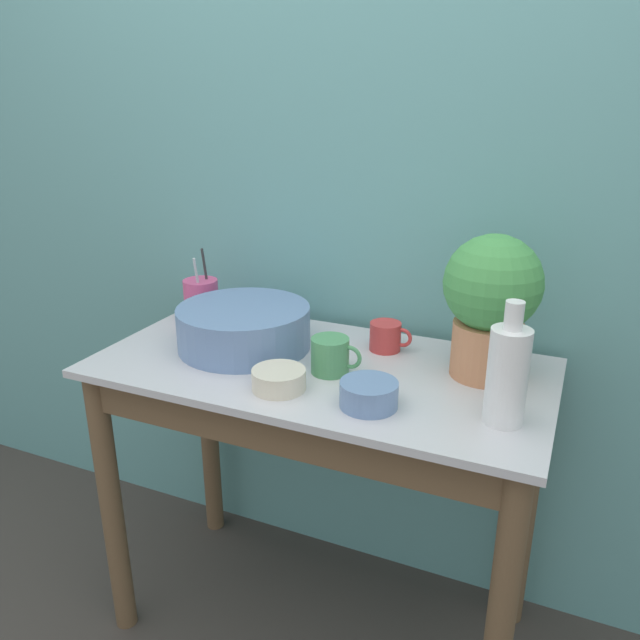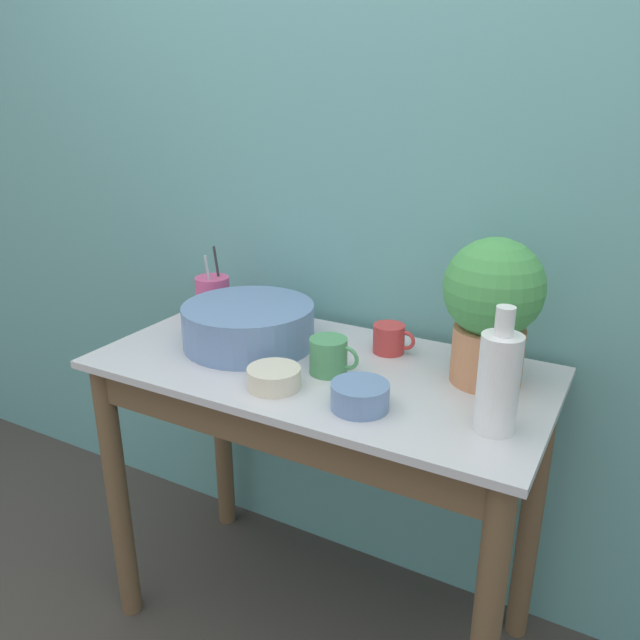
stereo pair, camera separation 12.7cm
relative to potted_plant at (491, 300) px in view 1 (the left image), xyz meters
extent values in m
cube|color=#609E9E|center=(-0.39, 0.24, 0.17)|extent=(6.00, 0.05, 2.40)
cylinder|color=brown|center=(-0.91, -0.35, -0.62)|extent=(0.06, 0.06, 0.82)
cylinder|color=brown|center=(0.13, -0.35, -0.62)|extent=(0.06, 0.06, 0.82)
cylinder|color=brown|center=(-0.91, 0.14, -0.62)|extent=(0.06, 0.06, 0.82)
cylinder|color=brown|center=(0.13, 0.14, -0.62)|extent=(0.06, 0.06, 0.82)
cube|color=brown|center=(-0.39, -0.35, -0.26)|extent=(1.05, 0.02, 0.10)
cube|color=silver|center=(-0.39, -0.10, -0.20)|extent=(1.15, 0.58, 0.02)
cylinder|color=tan|center=(0.00, 0.00, -0.13)|extent=(0.17, 0.17, 0.14)
sphere|color=#47994C|center=(0.00, 0.00, 0.04)|extent=(0.23, 0.23, 0.23)
cylinder|color=#6684B2|center=(-0.62, -0.08, -0.14)|extent=(0.36, 0.36, 0.11)
cylinder|color=white|center=(0.08, -0.22, -0.09)|extent=(0.08, 0.08, 0.21)
cylinder|color=white|center=(0.08, -0.22, 0.04)|extent=(0.04, 0.04, 0.06)
cylinder|color=#C63838|center=(-0.27, 0.05, -0.16)|extent=(0.08, 0.08, 0.08)
torus|color=#C63838|center=(-0.22, 0.05, -0.15)|extent=(0.05, 0.01, 0.05)
cylinder|color=#4C935B|center=(-0.35, -0.14, -0.15)|extent=(0.09, 0.09, 0.09)
torus|color=#4C935B|center=(-0.30, -0.14, -0.14)|extent=(0.06, 0.01, 0.06)
cylinder|color=beige|center=(-0.42, -0.27, -0.17)|extent=(0.13, 0.13, 0.05)
cylinder|color=#6684B2|center=(-0.20, -0.27, -0.16)|extent=(0.13, 0.13, 0.06)
cylinder|color=#CC4C7F|center=(-0.85, 0.05, -0.13)|extent=(0.10, 0.10, 0.13)
cylinder|color=#B7B7BC|center=(-0.84, 0.03, -0.09)|extent=(0.01, 0.04, 0.20)
cylinder|color=#333333|center=(-0.84, 0.07, -0.08)|extent=(0.01, 0.04, 0.22)
camera|label=1|loc=(0.19, -1.43, 0.46)|focal=35.00mm
camera|label=2|loc=(0.30, -1.37, 0.46)|focal=35.00mm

